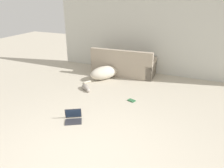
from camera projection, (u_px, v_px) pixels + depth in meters
The scene contains 7 objects.
ground_plane at pixel (84, 163), 3.45m from camera, with size 20.00×20.00×0.00m, color #BCB29E.
wall_back at pixel (158, 32), 6.88m from camera, with size 6.99×0.06×2.73m.
couch at pixel (123, 66), 7.17m from camera, with size 2.05×0.91×0.88m.
dog at pixel (105, 73), 6.83m from camera, with size 0.90×1.24×0.40m.
cat at pixel (86, 87), 6.08m from camera, with size 0.45×0.40×0.14m.
laptop_open at pixel (73, 117), 4.60m from camera, with size 0.45×0.44×0.24m.
book_green at pixel (132, 100), 5.45m from camera, with size 0.21×0.17×0.02m.
Camera 1 is at (1.50, -2.30, 2.47)m, focal length 35.00 mm.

